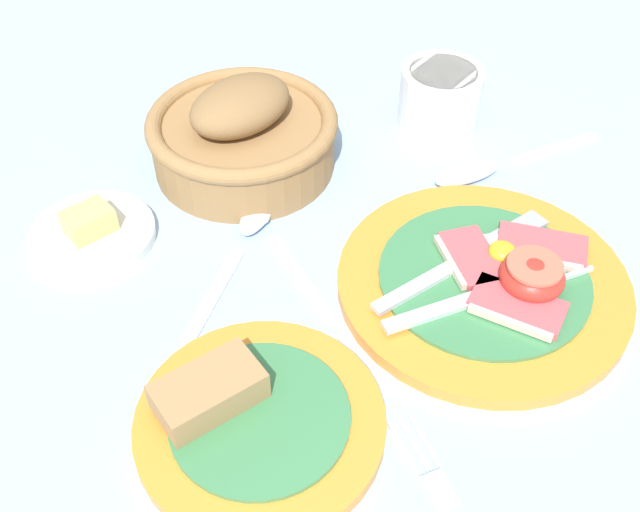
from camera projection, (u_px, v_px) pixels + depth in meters
ground_plane at (400, 315)px, 0.60m from camera, size 3.00×3.00×0.00m
breakfast_plate at (489, 280)px, 0.61m from camera, size 0.24×0.24×0.04m
bread_plate at (253, 417)px, 0.52m from camera, size 0.18×0.18×0.04m
sugar_cup at (440, 97)px, 0.76m from camera, size 0.08×0.08×0.06m
bread_basket at (243, 134)px, 0.71m from camera, size 0.18×0.18×0.09m
butter_dish at (92, 232)px, 0.66m from camera, size 0.11×0.11×0.03m
teaspoon_by_saucer at (248, 230)px, 0.66m from camera, size 0.15×0.15×0.01m
teaspoon_near_cup at (262, 219)px, 0.67m from camera, size 0.03×0.19×0.01m
teaspoon_stray at (491, 167)px, 0.73m from camera, size 0.19×0.03×0.01m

